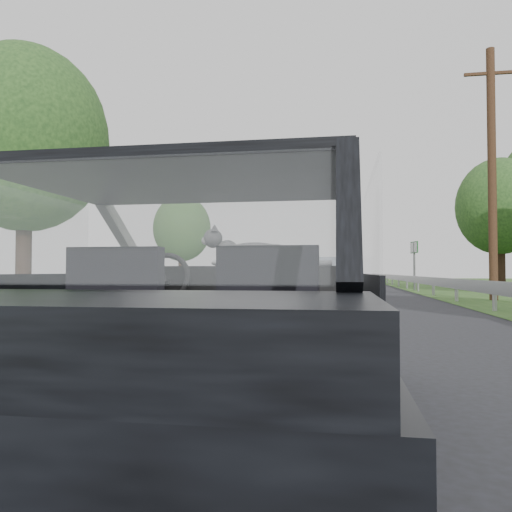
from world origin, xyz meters
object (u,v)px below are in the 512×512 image
(subject_car, at_px, (210,312))
(highway_sign, at_px, (414,266))
(utility_pole, at_px, (492,173))
(other_car, at_px, (326,274))
(cat, at_px, (255,253))

(subject_car, xyz_separation_m, highway_sign, (4.52, 23.87, 0.53))
(highway_sign, height_order, utility_pole, utility_pole)
(subject_car, xyz_separation_m, other_car, (0.07, 21.52, 0.11))
(subject_car, bearing_deg, other_car, 89.80)
(cat, distance_m, highway_sign, 23.67)
(cat, bearing_deg, other_car, 83.06)
(utility_pole, bearing_deg, highway_sign, 98.01)
(other_car, bearing_deg, highway_sign, 26.02)
(subject_car, height_order, cat, subject_car)
(subject_car, height_order, utility_pole, utility_pole)
(cat, relative_size, utility_pole, 0.08)
(other_car, relative_size, highway_sign, 2.02)
(subject_car, relative_size, utility_pole, 0.47)
(other_car, distance_m, utility_pole, 9.41)
(other_car, distance_m, highway_sign, 5.04)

